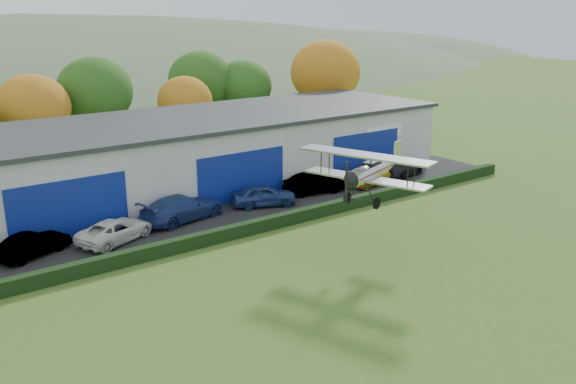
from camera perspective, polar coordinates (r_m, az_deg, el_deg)
ground at (r=24.63m, az=14.28°, el=-15.59°), size 300.00×300.00×0.00m
apron at (r=41.08m, az=-5.97°, el=-1.72°), size 48.00×9.00×0.05m
hedge at (r=37.12m, az=-2.18°, el=-3.06°), size 46.00×0.60×0.80m
hangar at (r=47.20m, az=-8.34°, el=3.94°), size 40.60×12.60×5.30m
tree_belt at (r=56.57m, az=-18.44°, el=8.41°), size 75.70×13.22×10.12m
car_1 at (r=35.89m, az=-23.02°, el=-4.60°), size 4.33×2.87×1.35m
car_2 at (r=36.58m, az=-16.06°, el=-3.51°), size 5.26×3.88×1.33m
car_3 at (r=39.21m, az=-10.03°, el=-1.47°), size 6.11×3.47×1.67m
car_4 at (r=41.52m, az=-2.31°, el=-0.31°), size 4.80×3.35×1.52m
car_5 at (r=44.42m, az=2.55°, el=0.82°), size 4.78×2.45×1.50m
car_6 at (r=47.41m, az=7.84°, el=1.64°), size 5.20×2.77×1.39m
car_7 at (r=49.72m, az=10.56°, el=2.24°), size 5.21×3.03×1.42m
biplane at (r=32.96m, az=8.04°, el=2.21°), size 6.63×7.48×2.82m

